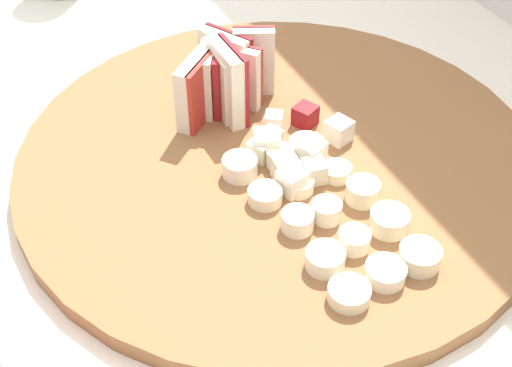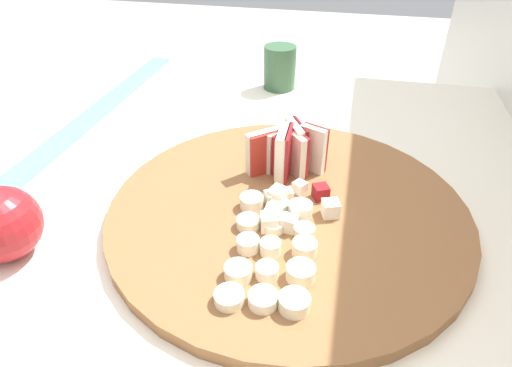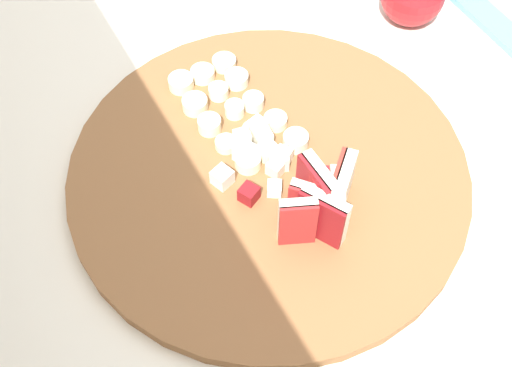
% 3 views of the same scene
% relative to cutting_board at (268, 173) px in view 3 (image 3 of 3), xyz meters
% --- Properties ---
extents(ground, '(10.00, 10.00, 0.00)m').
position_rel_cutting_board_xyz_m(ground, '(0.09, -0.03, -0.89)').
color(ground, '#B2ADA3').
extents(tiled_countertop, '(1.16, 0.73, 0.90)m').
position_rel_cutting_board_xyz_m(tiled_countertop, '(0.09, -0.03, -0.45)').
color(tiled_countertop, silver).
rests_on(tiled_countertop, ground).
extents(cutting_board, '(0.43, 0.43, 0.02)m').
position_rel_cutting_board_xyz_m(cutting_board, '(0.00, 0.00, 0.00)').
color(cutting_board, brown).
rests_on(cutting_board, tiled_countertop).
extents(apple_wedge_fan, '(0.08, 0.11, 0.07)m').
position_rel_cutting_board_xyz_m(apple_wedge_fan, '(-0.08, -0.02, 0.04)').
color(apple_wedge_fan, '#B22D23').
rests_on(apple_wedge_fan, cutting_board).
extents(apple_dice_pile, '(0.10, 0.09, 0.02)m').
position_rel_cutting_board_xyz_m(apple_dice_pile, '(0.01, 0.01, 0.02)').
color(apple_dice_pile, maroon).
rests_on(apple_dice_pile, cutting_board).
extents(banana_slice_rows, '(0.17, 0.10, 0.02)m').
position_rel_cutting_board_xyz_m(banana_slice_rows, '(0.09, -0.00, 0.01)').
color(banana_slice_rows, white).
rests_on(banana_slice_rows, cutting_board).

